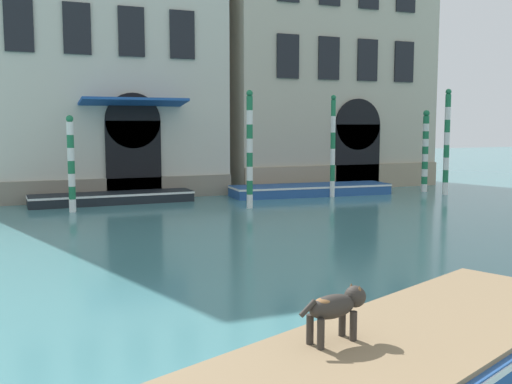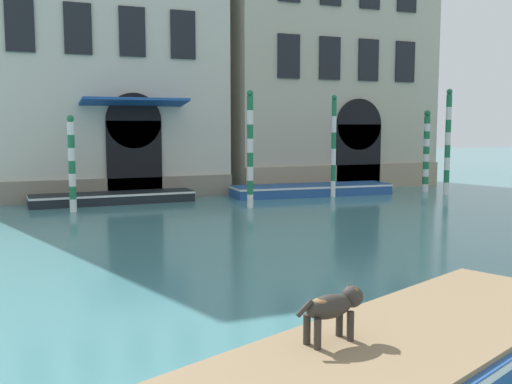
# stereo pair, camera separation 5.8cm
# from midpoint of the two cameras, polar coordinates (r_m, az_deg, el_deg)

# --- Properties ---
(palazzo_left) EXTENTS (10.32, 7.40, 15.32)m
(palazzo_left) POSITION_cam_midpoint_polar(r_m,az_deg,el_deg) (27.77, -15.32, 15.80)
(palazzo_left) COLOR beige
(palazzo_left) RESTS_ON ground_plane
(boat_foreground) EXTENTS (7.73, 4.91, 0.57)m
(boat_foreground) POSITION_cam_midpoint_polar(r_m,az_deg,el_deg) (7.52, 13.74, -14.96)
(boat_foreground) COLOR #234C8C
(boat_foreground) RESTS_ON ground_plane
(dog_on_deck) EXTENTS (0.93, 0.38, 0.62)m
(dog_on_deck) POSITION_cam_midpoint_polar(r_m,az_deg,el_deg) (6.95, 7.44, -10.76)
(dog_on_deck) COLOR #332D28
(dog_on_deck) RESTS_ON boat_foreground
(boat_moored_near_palazzo) EXTENTS (6.19, 1.41, 0.42)m
(boat_moored_near_palazzo) POSITION_cam_midpoint_polar(r_m,az_deg,el_deg) (23.61, -13.57, -0.53)
(boat_moored_near_palazzo) COLOR black
(boat_moored_near_palazzo) RESTS_ON ground_plane
(boat_moored_far) EXTENTS (7.04, 2.22, 0.46)m
(boat_moored_far) POSITION_cam_midpoint_polar(r_m,az_deg,el_deg) (25.77, 5.17, 0.24)
(boat_moored_far) COLOR #234C8C
(boat_moored_far) RESTS_ON ground_plane
(mooring_pole_0) EXTENTS (0.28, 0.28, 3.66)m
(mooring_pole_0) POSITION_cam_midpoint_polar(r_m,az_deg,el_deg) (28.03, 15.77, 3.82)
(mooring_pole_0) COLOR white
(mooring_pole_0) RESTS_ON ground_plane
(mooring_pole_1) EXTENTS (0.25, 0.25, 3.34)m
(mooring_pole_1) POSITION_cam_midpoint_polar(r_m,az_deg,el_deg) (21.59, -17.27, 2.62)
(mooring_pole_1) COLOR white
(mooring_pole_1) RESTS_ON ground_plane
(mooring_pole_2) EXTENTS (0.23, 0.23, 4.24)m
(mooring_pole_2) POSITION_cam_midpoint_polar(r_m,az_deg,el_deg) (21.53, -0.69, 4.11)
(mooring_pole_2) COLOR white
(mooring_pole_2) RESTS_ON ground_plane
(mooring_pole_3) EXTENTS (0.21, 0.21, 4.23)m
(mooring_pole_3) POSITION_cam_midpoint_polar(r_m,az_deg,el_deg) (25.09, 7.27, 4.37)
(mooring_pole_3) COLOR white
(mooring_pole_3) RESTS_ON ground_plane
(mooring_pole_4) EXTENTS (0.25, 0.25, 4.52)m
(mooring_pole_4) POSITION_cam_midpoint_polar(r_m,az_deg,el_deg) (26.97, 17.65, 4.58)
(mooring_pole_4) COLOR white
(mooring_pole_4) RESTS_ON ground_plane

